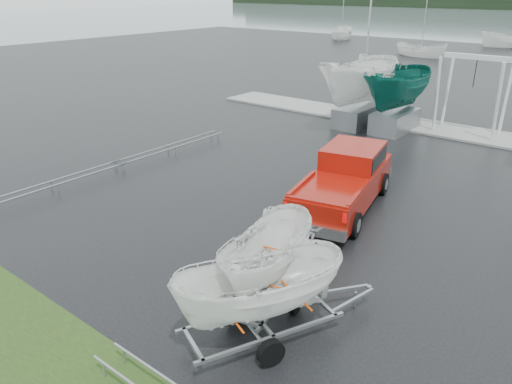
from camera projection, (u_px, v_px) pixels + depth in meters
name	position (u px, v px, depth m)	size (l,w,h in m)	color
ground_plane	(325.00, 210.00, 17.59)	(120.00, 120.00, 0.00)	black
dock	(451.00, 131.00, 26.93)	(30.00, 3.00, 0.12)	#969791
pickup_truck	(346.00, 177.00, 17.62)	(3.34, 6.38, 2.02)	maroon
trailer_hitched	(269.00, 212.00, 11.66)	(1.95, 3.77, 4.48)	gray
trailer_parked	(262.00, 241.00, 10.22)	(2.54, 3.77, 4.58)	gray
boat_hoist	(473.00, 84.00, 25.50)	(3.30, 2.18, 4.12)	silver
keelboat_0	(363.00, 48.00, 26.55)	(2.67, 3.20, 10.84)	gray
keelboat_1	(401.00, 63.00, 25.69)	(2.31, 3.20, 7.24)	gray
mast_rack_0	(172.00, 146.00, 23.38)	(0.56, 6.50, 0.06)	gray
mast_rack_1	(54.00, 183.00, 19.06)	(0.56, 6.50, 0.06)	gray
moored_boat_0	(420.00, 56.00, 55.45)	(2.93, 2.88, 11.18)	white
moored_boat_1	(510.00, 47.00, 63.57)	(4.07, 4.04, 11.89)	white
moored_boat_4	(341.00, 39.00, 73.45)	(3.46, 3.50, 11.55)	white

